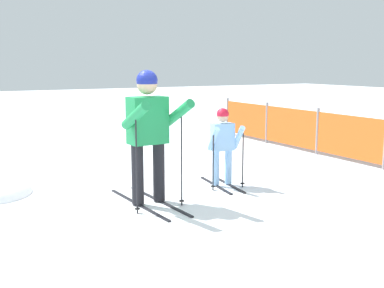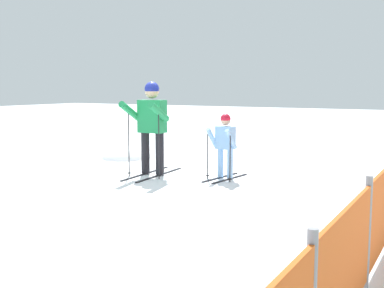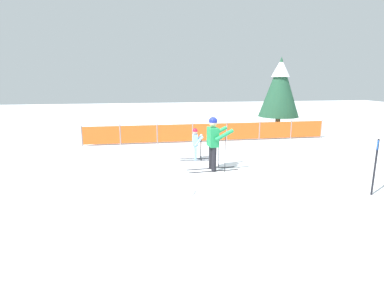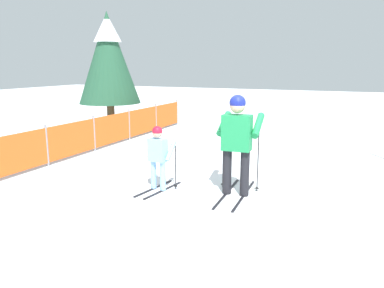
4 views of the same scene
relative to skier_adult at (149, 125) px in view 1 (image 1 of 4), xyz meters
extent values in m
plane|color=white|center=(0.13, -0.14, -1.09)|extent=(60.00, 60.00, 0.00)
cube|color=black|center=(-0.04, 0.16, -1.08)|extent=(1.71, 0.15, 0.02)
cube|color=black|center=(-0.02, -0.16, -1.08)|extent=(1.71, 0.15, 0.02)
cylinder|color=black|center=(-0.04, 0.16, -0.66)|extent=(0.16, 0.16, 0.81)
cylinder|color=black|center=(-0.02, -0.16, -0.66)|extent=(0.16, 0.16, 0.81)
cube|color=#1E8C4C|center=(-0.03, 0.00, 0.06)|extent=(0.32, 0.52, 0.63)
cylinder|color=#1E8C4C|center=(0.24, 0.33, 0.16)|extent=(0.64, 0.17, 0.41)
cylinder|color=#1E8C4C|center=(0.28, -0.30, 0.16)|extent=(0.64, 0.17, 0.41)
sphere|color=#D8AD8C|center=(-0.03, 0.00, 0.53)|extent=(0.27, 0.27, 0.27)
sphere|color=navy|center=(-0.03, 0.00, 0.58)|extent=(0.28, 0.28, 0.28)
cylinder|color=black|center=(0.27, 0.35, -0.46)|extent=(0.02, 0.02, 1.26)
cylinder|color=black|center=(0.27, 0.35, -1.03)|extent=(0.07, 0.07, 0.01)
cylinder|color=black|center=(0.31, -0.31, -0.46)|extent=(0.02, 0.02, 1.26)
cylinder|color=black|center=(0.31, -0.31, -1.03)|extent=(0.07, 0.07, 0.01)
cube|color=black|center=(-0.36, 1.51, -1.08)|extent=(1.14, 0.20, 0.02)
cube|color=black|center=(-0.39, 1.30, -1.08)|extent=(1.14, 0.20, 0.02)
cylinder|color=#8CBFF2|center=(-0.36, 1.51, -0.80)|extent=(0.11, 0.11, 0.54)
cylinder|color=#8CBFF2|center=(-0.39, 1.30, -0.80)|extent=(0.11, 0.11, 0.54)
cube|color=#8CBFF2|center=(-0.37, 1.40, -0.32)|extent=(0.24, 0.36, 0.42)
cylinder|color=#8CBFF2|center=(-0.21, 1.60, -0.32)|extent=(0.34, 0.13, 0.39)
cylinder|color=#8CBFF2|center=(-0.27, 1.18, -0.32)|extent=(0.34, 0.13, 0.39)
sphere|color=#D8AD8C|center=(-0.37, 1.40, 0.00)|extent=(0.18, 0.18, 0.18)
sphere|color=red|center=(-0.37, 1.40, 0.04)|extent=(0.19, 0.19, 0.19)
cylinder|color=black|center=(-0.12, 1.62, -0.67)|extent=(0.02, 0.02, 0.84)
cylinder|color=black|center=(-0.12, 1.62, -1.03)|extent=(0.07, 0.07, 0.01)
cylinder|color=black|center=(-0.19, 1.13, -0.67)|extent=(0.02, 0.02, 0.84)
cylinder|color=black|center=(-0.19, 1.13, -1.03)|extent=(0.07, 0.07, 0.01)
cylinder|color=gray|center=(-5.05, 4.56, -0.60)|extent=(0.06, 0.06, 0.98)
cylinder|color=gray|center=(-3.34, 4.57, -0.60)|extent=(0.06, 0.06, 0.98)
cylinder|color=gray|center=(-1.64, 4.58, -0.60)|extent=(0.06, 0.06, 0.98)
cube|color=orange|center=(-4.20, 4.57, -0.60)|extent=(1.71, 0.04, 0.82)
cube|color=orange|center=(-2.49, 4.57, -0.60)|extent=(1.71, 0.04, 0.82)
cube|color=orange|center=(-0.78, 4.58, -0.60)|extent=(1.71, 0.04, 0.82)
camera|label=1|loc=(5.82, -2.57, 0.80)|focal=45.00mm
camera|label=2|loc=(7.64, 5.27, 0.63)|focal=45.00mm
camera|label=3|loc=(-2.34, -9.47, 1.93)|focal=28.00mm
camera|label=4|loc=(-6.25, -1.92, 1.22)|focal=35.00mm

